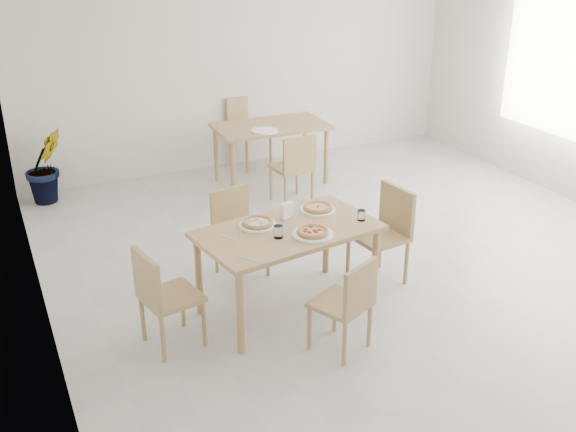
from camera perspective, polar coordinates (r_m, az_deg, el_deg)
name	(u,v)px	position (r m, az deg, el deg)	size (l,w,h in m)	color
main_table	(288,238)	(5.53, 0.00, -1.88)	(1.57, 1.04, 0.75)	tan
chair_south	(349,300)	(5.09, 5.14, -7.12)	(0.51, 0.51, 0.78)	tan
chair_north	(237,225)	(6.24, -4.38, -0.81)	(0.48, 0.48, 0.81)	tan
chair_west	(161,293)	(5.20, -10.67, -6.41)	(0.48, 0.48, 0.83)	tan
chair_east	(386,228)	(6.14, 8.30, -0.99)	(0.49, 0.49, 0.89)	tan
plate_margherita	(318,210)	(5.84, 2.55, 0.53)	(0.31, 0.31, 0.02)	white
plate_mushroom	(258,225)	(5.54, -2.59, -0.78)	(0.31, 0.31, 0.02)	white
plate_pepperoni	(313,234)	(5.38, 2.11, -1.56)	(0.33, 0.33, 0.02)	white
pizza_margherita	(318,207)	(5.83, 2.55, 0.74)	(0.31, 0.31, 0.03)	#E6A36C
pizza_mushroom	(258,223)	(5.53, -2.60, -0.56)	(0.33, 0.33, 0.03)	#E6A36C
pizza_pepperoni	(313,232)	(5.37, 2.12, -1.33)	(0.31, 0.31, 0.03)	#E6A36C
tumbler_a	(361,215)	(5.66, 6.23, 0.06)	(0.07, 0.07, 0.09)	white
tumbler_b	(278,232)	(5.32, -0.83, -1.34)	(0.08, 0.08, 0.10)	white
napkin_holder	(287,211)	(5.66, -0.12, 0.42)	(0.14, 0.10, 0.14)	silver
fork_a	(248,259)	(5.01, -3.39, -3.65)	(0.02, 0.18, 0.01)	silver
fork_b	(228,237)	(5.36, -5.07, -1.82)	(0.01, 0.17, 0.01)	silver
second_table	(271,132)	(8.40, -1.48, 7.13)	(1.39, 0.82, 0.75)	tan
chair_back_s	(295,164)	(7.75, 0.59, 4.39)	(0.45, 0.45, 0.85)	tan
chair_back_n	(246,126)	(9.10, -3.55, 7.57)	(0.55, 0.55, 0.92)	tan
plate_empty	(264,131)	(8.10, -2.02, 7.23)	(0.32, 0.32, 0.02)	white
potted_plant	(45,166)	(8.35, -19.85, 4.00)	(0.48, 0.39, 0.88)	#2D5C1B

